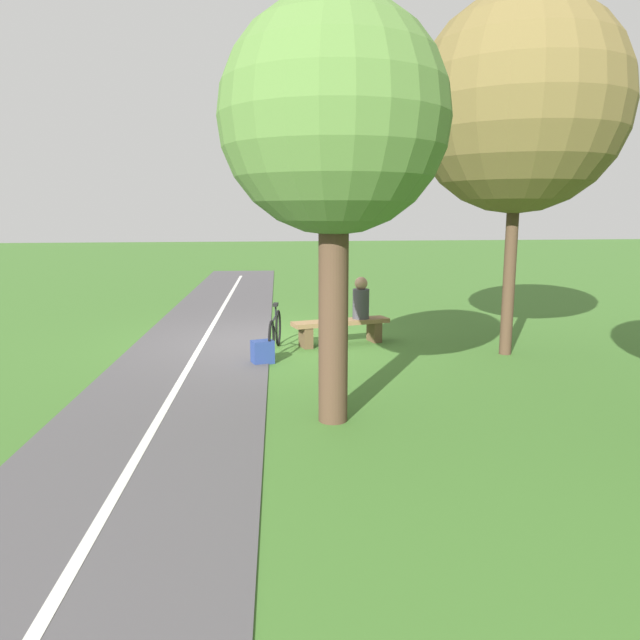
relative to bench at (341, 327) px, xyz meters
The scene contains 9 objects.
ground_plane 1.36m from the bench, 13.22° to the right, with size 80.00×80.00×0.00m, color #3D6B28.
paved_path 4.64m from the bench, 53.03° to the left, with size 2.49×36.00×0.02m, color #4C494C.
path_centre_line 4.64m from the bench, 53.03° to the left, with size 0.10×32.00×0.00m, color silver.
bench is the anchor object (origin of this frame).
person_seated 0.63m from the bench, 165.87° to the right, with size 0.37×0.37×0.78m.
bicycle 1.32m from the bench, 20.52° to the left, with size 0.32×1.69×0.84m.
backpack 1.92m from the bench, 39.20° to the left, with size 0.39×0.35×0.37m.
tree_by_path 4.75m from the bench, 157.37° to the left, with size 3.42×3.42×5.80m.
tree_mid_field 5.08m from the bench, 79.22° to the left, with size 2.49×2.49×4.64m.
Camera 1 is at (0.48, 10.82, 2.39)m, focal length 33.19 mm.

